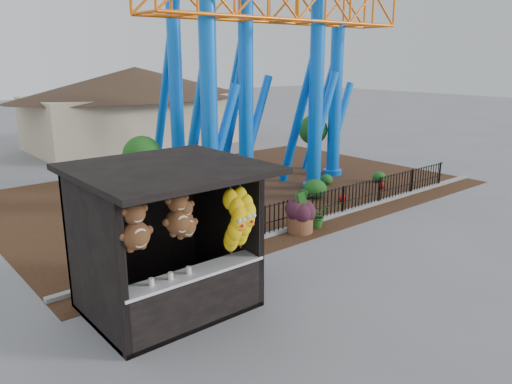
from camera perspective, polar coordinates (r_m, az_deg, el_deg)
ground at (r=11.94m, az=5.77°, el=-10.53°), size 120.00×120.00×0.00m
mulch_bed at (r=20.10m, az=-2.54°, el=0.31°), size 18.00×12.00×0.02m
curb at (r=16.55m, az=8.07°, el=-2.93°), size 18.00×0.18×0.12m
prize_booth at (r=10.26m, az=-9.64°, el=-5.71°), size 3.50×3.40×3.12m
picket_fence at (r=17.08m, az=10.16°, el=-0.91°), size 12.20×0.06×1.00m
roller_coaster at (r=20.33m, az=-0.53°, el=18.80°), size 11.00×6.37×10.82m
terracotta_planter at (r=15.22m, az=5.06°, el=-3.57°), size 0.85×0.85×0.57m
planter_foliage at (r=15.04m, az=5.11°, el=-1.39°), size 0.70×0.70×0.64m
potted_plant at (r=15.70m, az=6.99°, el=-2.63°), size 0.79×0.71×0.79m
landscaping at (r=19.02m, az=3.82°, el=0.43°), size 8.16×3.76×0.72m
pavilion at (r=30.78m, az=-13.51°, el=10.89°), size 15.00×15.00×4.80m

